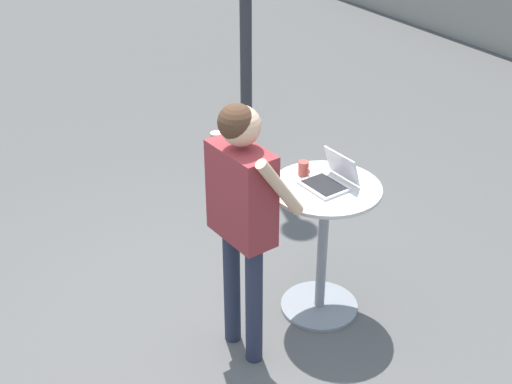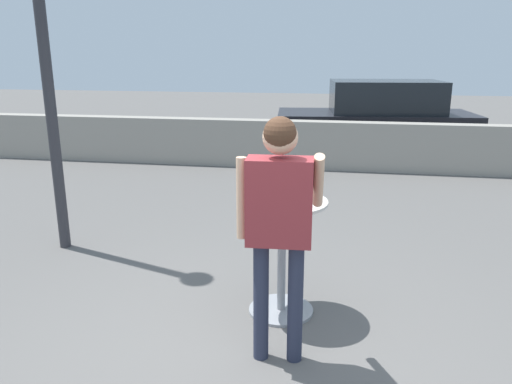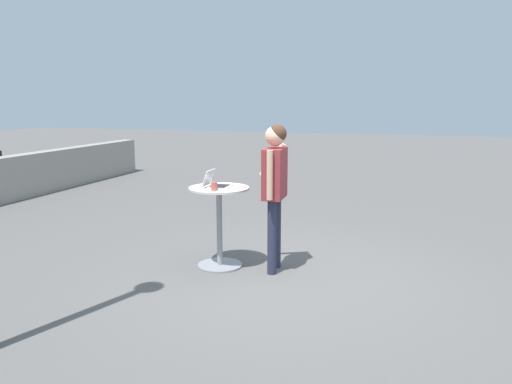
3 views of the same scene
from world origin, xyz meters
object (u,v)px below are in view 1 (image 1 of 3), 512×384
cafe_table (323,236)px  laptop (330,179)px  coffee_mug (304,168)px  standing_person (241,201)px

cafe_table → laptop: laptop is taller
laptop → coffee_mug: size_ratio=2.92×
cafe_table → coffee_mug: coffee_mug is taller
cafe_table → coffee_mug: 0.49m
laptop → standing_person: bearing=-85.1°
coffee_mug → standing_person: 0.72m
cafe_table → laptop: size_ratio=3.21×
cafe_table → coffee_mug: size_ratio=9.38×
laptop → standing_person: standing_person is taller
coffee_mug → laptop: bearing=16.2°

